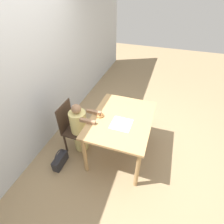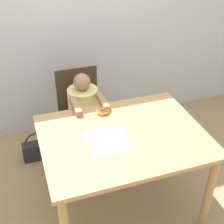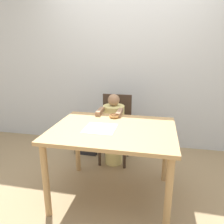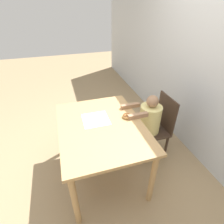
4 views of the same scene
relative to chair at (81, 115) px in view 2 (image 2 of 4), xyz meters
name	(u,v)px [view 2 (image 2 of 4)]	position (x,y,z in m)	size (l,w,h in m)	color
ground_plane	(121,205)	(0.13, -0.80, -0.46)	(12.00, 12.00, 0.00)	#997F5B
wall_back	(76,15)	(0.13, 0.57, 0.79)	(8.00, 0.05, 2.50)	silver
dining_table	(123,145)	(0.13, -0.80, 0.21)	(1.19, 0.91, 0.76)	tan
chair	(81,115)	(0.00, 0.00, 0.00)	(0.40, 0.39, 0.90)	#38281E
child_figure	(84,121)	(0.00, -0.12, 0.01)	(0.28, 0.50, 0.95)	#E0D17F
donut	(103,111)	(0.08, -0.48, 0.33)	(0.11, 0.11, 0.04)	tan
napkin	(109,141)	(0.01, -0.83, 0.31)	(0.30, 0.30, 0.00)	white
handbag	(39,149)	(-0.45, 0.05, -0.35)	(0.32, 0.11, 0.32)	#232328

